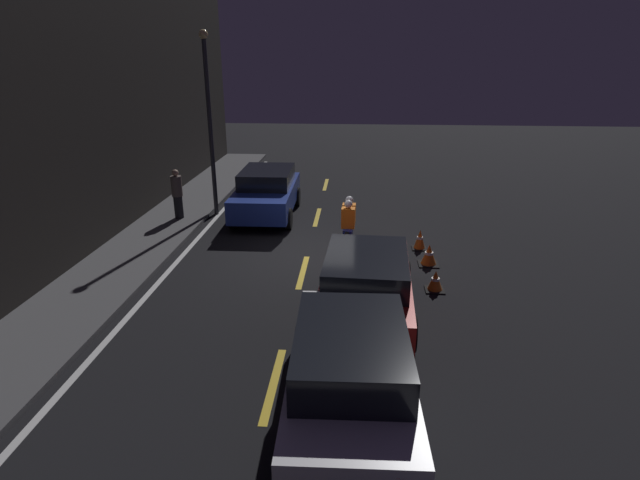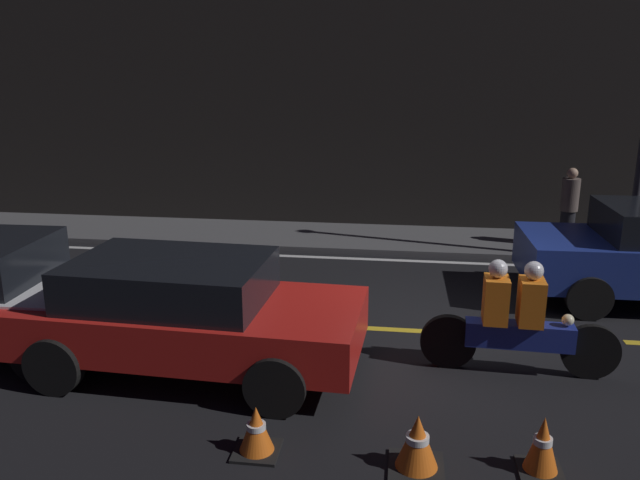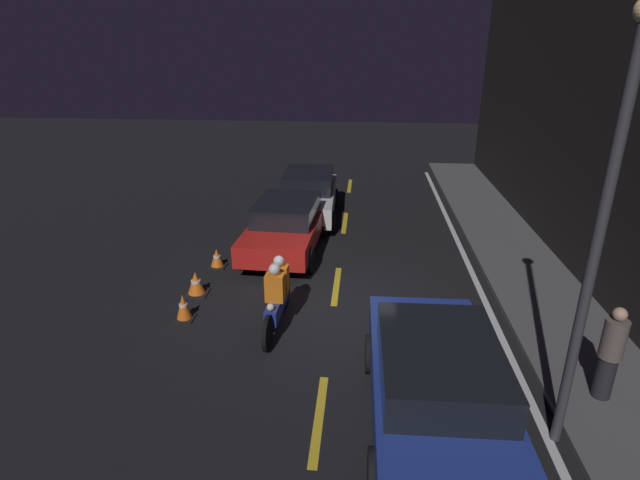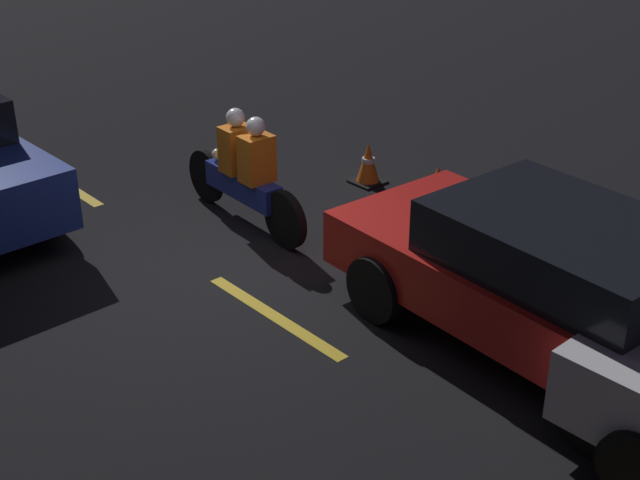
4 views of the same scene
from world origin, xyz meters
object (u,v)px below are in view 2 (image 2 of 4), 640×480
object	(u,v)px
taxi_red	(184,311)
traffic_cone_near	(256,430)
motorcycle	(515,321)
pedestrian	(569,207)
traffic_cone_mid	(417,443)
traffic_cone_far	(542,445)

from	to	relation	value
taxi_red	traffic_cone_near	size ratio (longest dim) A/B	8.70
motorcycle	pedestrian	xyz separation A→B (m)	(1.88, 5.46, 0.25)
motorcycle	traffic_cone_near	size ratio (longest dim) A/B	4.80
traffic_cone_mid	traffic_cone_far	xyz separation A→B (m)	(1.11, 0.10, 0.01)
motorcycle	traffic_cone_far	xyz separation A→B (m)	(-0.04, -1.97, -0.39)
motorcycle	traffic_cone_far	distance (m)	2.00
traffic_cone_far	pedestrian	distance (m)	7.70
taxi_red	traffic_cone_mid	world-z (taller)	taxi_red
taxi_red	motorcycle	distance (m)	3.94
traffic_cone_mid	pedestrian	xyz separation A→B (m)	(3.03, 7.53, 0.65)
motorcycle	traffic_cone_near	distance (m)	3.37
traffic_cone_mid	traffic_cone_far	distance (m)	1.12
traffic_cone_mid	pedestrian	bearing A→B (deg)	68.05
traffic_cone_far	pedestrian	xyz separation A→B (m)	(1.92, 7.42, 0.64)
motorcycle	traffic_cone_far	world-z (taller)	motorcycle
traffic_cone_near	traffic_cone_mid	xyz separation A→B (m)	(1.51, -0.05, 0.03)
motorcycle	pedestrian	bearing A→B (deg)	73.37
taxi_red	pedestrian	distance (m)	8.26
traffic_cone_near	traffic_cone_mid	distance (m)	1.51
traffic_cone_far	motorcycle	bearing A→B (deg)	88.85
traffic_cone_mid	traffic_cone_near	bearing A→B (deg)	178.11
motorcycle	traffic_cone_mid	xyz separation A→B (m)	(-1.15, -2.07, -0.40)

